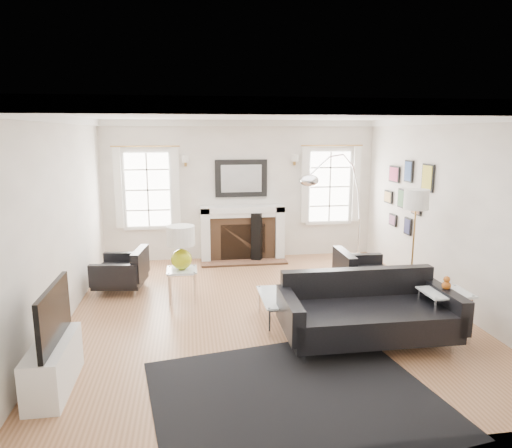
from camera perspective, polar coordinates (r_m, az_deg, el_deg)
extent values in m
plane|color=#905D3C|center=(6.76, 1.14, -10.86)|extent=(6.00, 6.00, 0.00)
cube|color=white|center=(9.30, -1.89, 4.22)|extent=(5.50, 0.04, 2.80)
cube|color=white|center=(3.53, 9.36, -7.94)|extent=(5.50, 0.04, 2.80)
cube|color=white|center=(6.51, -23.44, 0.17)|extent=(0.04, 6.00, 2.80)
cube|color=white|center=(7.34, 22.89, 1.38)|extent=(0.04, 6.00, 2.80)
cube|color=white|center=(6.26, 1.24, 13.58)|extent=(5.50, 6.00, 0.02)
cube|color=white|center=(6.26, 1.24, 13.03)|extent=(5.50, 6.00, 0.12)
cube|color=white|center=(9.20, -6.36, -1.31)|extent=(0.18, 0.38, 1.10)
cube|color=white|center=(9.37, 2.85, -1.02)|extent=(0.18, 0.38, 1.10)
cube|color=white|center=(9.16, -1.73, 1.89)|extent=(1.70, 0.38, 0.12)
cube|color=white|center=(9.17, -1.73, 1.27)|extent=(1.50, 0.34, 0.10)
cube|color=brown|center=(9.29, -1.72, -1.74)|extent=(1.30, 0.30, 0.90)
cube|color=black|center=(9.21, -1.65, -2.30)|extent=(0.90, 0.10, 0.76)
cube|color=brown|center=(9.14, -1.51, -4.75)|extent=(1.70, 0.50, 0.04)
cube|color=black|center=(9.24, -1.87, 5.73)|extent=(1.05, 0.06, 0.75)
cube|color=white|center=(9.20, -1.84, 5.71)|extent=(0.82, 0.02, 0.55)
cube|color=white|center=(9.24, -13.37, 4.18)|extent=(1.00, 0.05, 1.60)
cube|color=white|center=(9.21, -13.38, 4.16)|extent=(0.84, 0.02, 1.44)
cube|color=white|center=(9.20, -16.85, 4.29)|extent=(0.14, 0.05, 1.55)
cube|color=white|center=(9.11, -9.98, 4.53)|extent=(0.14, 0.05, 1.55)
cube|color=white|center=(9.65, 9.15, 4.64)|extent=(1.00, 0.05, 1.60)
cube|color=white|center=(9.62, 9.20, 4.62)|extent=(0.84, 0.02, 1.44)
cube|color=white|center=(9.40, 6.13, 4.85)|extent=(0.14, 0.05, 1.55)
cube|color=white|center=(9.73, 12.43, 4.87)|extent=(0.14, 0.05, 1.55)
cube|color=black|center=(7.78, 20.68, 5.42)|extent=(0.03, 0.34, 0.44)
cube|color=gold|center=(7.77, 20.57, 5.42)|extent=(0.01, 0.29, 0.39)
cube|color=black|center=(8.35, 18.56, 6.26)|extent=(0.03, 0.28, 0.38)
cube|color=#314C87|center=(8.34, 18.45, 6.27)|extent=(0.01, 0.23, 0.33)
cube|color=black|center=(8.85, 16.92, 5.97)|extent=(0.03, 0.40, 0.30)
cube|color=#B6385C|center=(8.84, 16.81, 5.97)|extent=(0.01, 0.35, 0.25)
cube|color=black|center=(8.10, 19.42, 2.15)|extent=(0.03, 0.30, 0.30)
cube|color=#8D5D40|center=(8.09, 19.31, 2.14)|extent=(0.01, 0.25, 0.25)
cube|color=black|center=(8.58, 17.75, 3.07)|extent=(0.03, 0.26, 0.34)
cube|color=#416C43|center=(8.57, 17.64, 3.07)|extent=(0.01, 0.21, 0.29)
cube|color=black|center=(9.08, 16.22, 3.27)|extent=(0.03, 0.32, 0.24)
cube|color=tan|center=(9.07, 16.12, 3.27)|extent=(0.01, 0.27, 0.19)
cube|color=black|center=(8.39, 18.45, -0.27)|extent=(0.03, 0.24, 0.30)
cube|color=navy|center=(8.38, 18.34, -0.28)|extent=(0.01, 0.19, 0.25)
cube|color=black|center=(8.92, 16.74, 0.50)|extent=(0.03, 0.28, 0.22)
cube|color=#884F70|center=(8.91, 16.63, 0.49)|extent=(0.01, 0.23, 0.17)
cube|color=white|center=(5.23, -24.00, -15.90)|extent=(0.35, 1.00, 0.50)
cube|color=black|center=(4.99, -23.96, -10.28)|extent=(0.05, 1.00, 0.58)
cube|color=black|center=(4.81, 4.84, -20.74)|extent=(3.05, 2.68, 0.01)
cube|color=black|center=(5.85, 13.90, -11.57)|extent=(2.02, 0.96, 0.33)
cube|color=black|center=(6.13, 12.53, -7.96)|extent=(2.01, 0.17, 0.56)
cube|color=black|center=(5.52, 4.27, -11.16)|extent=(0.16, 0.95, 0.42)
cube|color=black|center=(6.22, 22.51, -9.39)|extent=(0.16, 0.95, 0.42)
cube|color=black|center=(7.84, -16.58, -6.16)|extent=(0.84, 0.84, 0.28)
cube|color=black|center=(7.70, -14.27, -4.77)|extent=(0.23, 0.76, 0.47)
cube|color=black|center=(8.15, -15.91, -4.63)|extent=(0.75, 0.21, 0.35)
cube|color=black|center=(7.47, -17.42, -6.19)|extent=(0.75, 0.21, 0.35)
cube|color=black|center=(7.40, 13.61, -6.87)|extent=(0.82, 0.82, 0.30)
cube|color=black|center=(7.21, 10.98, -5.38)|extent=(0.15, 0.81, 0.51)
cube|color=black|center=(7.00, 14.84, -6.93)|extent=(0.81, 0.13, 0.38)
cube|color=black|center=(7.72, 12.59, -5.11)|extent=(0.81, 0.13, 0.38)
cube|color=silver|center=(6.26, 4.74, -8.94)|extent=(0.90, 0.90, 0.02)
cylinder|color=silver|center=(5.89, 1.66, -12.27)|extent=(0.04, 0.04, 0.40)
cylinder|color=silver|center=(6.07, 9.44, -11.66)|extent=(0.04, 0.04, 0.40)
cylinder|color=silver|center=(6.63, 0.42, -9.47)|extent=(0.04, 0.04, 0.40)
cylinder|color=silver|center=(6.80, 7.33, -9.03)|extent=(0.04, 0.04, 0.40)
cube|color=silver|center=(7.11, -9.25, -5.68)|extent=(0.46, 0.46, 0.02)
cylinder|color=silver|center=(7.01, -10.76, -8.05)|extent=(0.04, 0.04, 0.50)
cylinder|color=silver|center=(7.01, -7.66, -7.97)|extent=(0.04, 0.04, 0.50)
cylinder|color=silver|center=(7.37, -10.65, -7.08)|extent=(0.04, 0.04, 0.50)
cylinder|color=silver|center=(7.36, -7.71, -7.01)|extent=(0.04, 0.04, 0.50)
cube|color=silver|center=(6.19, 22.63, -7.88)|extent=(0.57, 0.47, 0.02)
cylinder|color=silver|center=(6.02, 21.36, -11.40)|extent=(0.04, 0.04, 0.62)
cylinder|color=silver|center=(6.26, 25.29, -10.81)|extent=(0.04, 0.04, 0.62)
cylinder|color=silver|center=(6.33, 19.59, -10.11)|extent=(0.04, 0.04, 0.62)
cylinder|color=silver|center=(6.57, 23.39, -9.62)|extent=(0.04, 0.04, 0.62)
sphere|color=#ABB817|center=(7.06, -9.30, -4.37)|extent=(0.32, 0.32, 0.32)
cylinder|color=#ABB817|center=(7.02, -9.34, -3.12)|extent=(0.04, 0.04, 0.13)
cylinder|color=white|center=(6.97, -9.40, -1.44)|extent=(0.42, 0.42, 0.30)
sphere|color=#B25416|center=(6.16, 22.70, -7.12)|extent=(0.11, 0.11, 0.11)
sphere|color=#B25416|center=(6.14, 22.75, -6.40)|extent=(0.08, 0.08, 0.08)
cube|color=white|center=(9.22, 12.58, -4.41)|extent=(0.24, 0.38, 0.19)
ellipsoid|color=silver|center=(7.43, 6.66, 5.42)|extent=(0.32, 0.32, 0.19)
cylinder|color=#BA8740|center=(7.37, 18.59, -9.43)|extent=(0.22, 0.22, 0.03)
cylinder|color=#BA8740|center=(7.14, 18.98, -3.70)|extent=(0.03, 0.03, 1.56)
cylinder|color=white|center=(6.98, 19.42, 2.93)|extent=(0.36, 0.36, 0.29)
cube|color=black|center=(9.16, 0.11, -1.66)|extent=(0.26, 0.26, 0.98)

